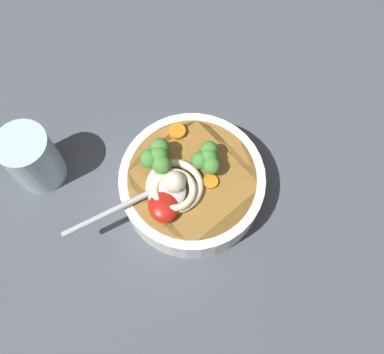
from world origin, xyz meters
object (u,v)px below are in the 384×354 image
object	(u,v)px
soup_bowl	(192,184)
drinking_glass	(32,158)
noodle_pile	(174,185)
soup_spoon	(159,191)

from	to	relation	value
soup_bowl	drinking_glass	world-z (taller)	drinking_glass
noodle_pile	drinking_glass	world-z (taller)	drinking_glass
noodle_pile	soup_bowl	bearing A→B (deg)	106.99
soup_bowl	noodle_pile	bearing A→B (deg)	-73.01
soup_bowl	soup_spoon	world-z (taller)	soup_spoon
noodle_pile	soup_spoon	distance (cm)	2.11
soup_bowl	soup_spoon	size ratio (longest dim) A/B	1.15
drinking_glass	noodle_pile	bearing A→B (deg)	58.80
soup_spoon	drinking_glass	size ratio (longest dim) A/B	1.81
soup_spoon	drinking_glass	bearing A→B (deg)	-44.17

